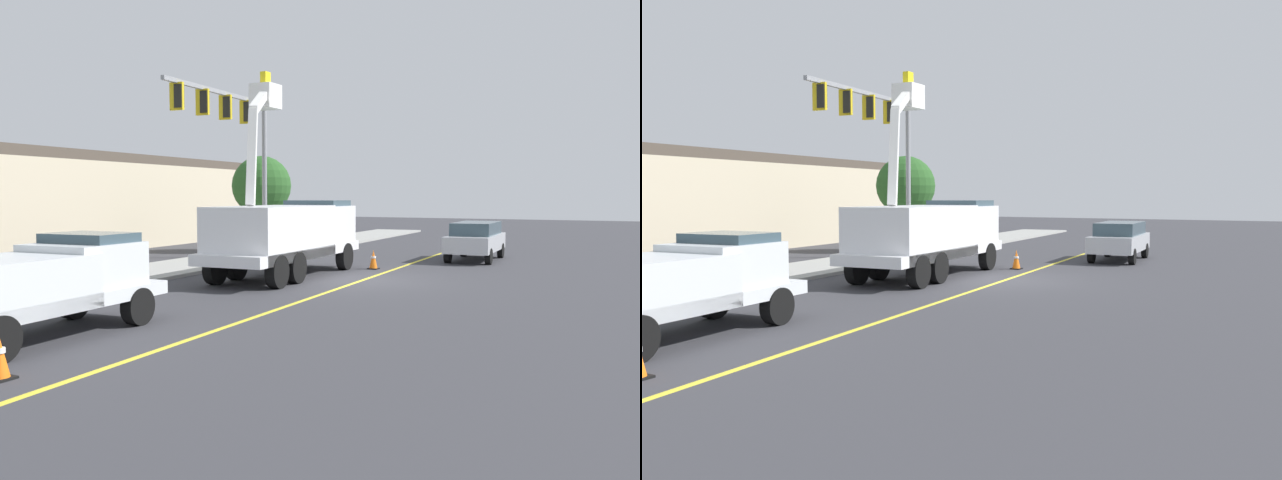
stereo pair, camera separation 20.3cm
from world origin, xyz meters
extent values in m
plane|color=#38383D|center=(0.00, 0.00, 0.00)|extent=(120.00, 120.00, 0.00)
cube|color=#9E9E99|center=(-0.53, 7.85, 0.06)|extent=(60.11, 7.62, 0.12)
cube|color=yellow|center=(0.00, 0.00, 0.00)|extent=(49.90, 3.52, 0.01)
cube|color=white|center=(-0.34, 2.85, 0.90)|extent=(8.35, 3.04, 0.36)
cube|color=white|center=(2.27, 3.02, 1.67)|extent=(2.78, 2.52, 1.60)
cube|color=#384C56|center=(2.47, 3.04, 2.37)|extent=(1.94, 2.22, 0.64)
cube|color=white|center=(-1.33, 2.78, 1.62)|extent=(5.40, 2.85, 1.80)
cube|color=white|center=(-2.45, 2.84, 4.12)|extent=(1.06, 0.69, 3.18)
cube|color=white|center=(-0.76, 3.61, 6.18)|extent=(2.89, 1.52, 1.27)
cube|color=white|center=(0.59, 4.23, 6.54)|extent=(0.90, 0.90, 0.90)
cube|color=yellow|center=(0.59, 4.23, 7.14)|extent=(0.36, 0.24, 0.60)
cylinder|color=black|center=(2.44, 4.16, 0.52)|extent=(1.06, 0.41, 1.04)
cylinder|color=black|center=(2.60, 1.92, 0.52)|extent=(1.06, 0.41, 1.04)
cylinder|color=black|center=(-1.89, 3.87, 0.52)|extent=(1.06, 0.41, 1.04)
cylinder|color=black|center=(-1.74, 1.63, 0.52)|extent=(1.06, 0.41, 1.04)
cylinder|color=black|center=(-3.20, 3.78, 0.52)|extent=(1.06, 0.41, 1.04)
cylinder|color=black|center=(-3.05, 1.54, 0.52)|extent=(1.06, 0.41, 1.04)
cube|color=silver|center=(-11.33, 2.11, 0.75)|extent=(5.73, 2.47, 0.30)
cube|color=silver|center=(-10.10, 2.19, 1.30)|extent=(2.14, 2.06, 1.10)
cube|color=#384C56|center=(-9.90, 2.20, 1.78)|extent=(1.46, 1.85, 0.56)
cylinder|color=black|center=(-9.55, 3.18, 0.42)|extent=(0.86, 0.36, 0.84)
cylinder|color=black|center=(-9.42, 1.29, 0.42)|extent=(0.86, 0.36, 0.84)
cube|color=silver|center=(8.66, -1.63, 0.79)|extent=(4.92, 2.22, 0.70)
cube|color=#384C56|center=(8.81, -1.62, 1.39)|extent=(3.56, 1.90, 0.60)
cylinder|color=black|center=(7.09, -2.59, 0.34)|extent=(0.69, 0.29, 0.68)
cylinder|color=black|center=(6.97, -0.88, 0.34)|extent=(0.69, 0.29, 0.68)
cylinder|color=black|center=(10.34, -2.37, 0.34)|extent=(0.69, 0.29, 0.68)
cylinder|color=black|center=(10.23, -0.66, 0.34)|extent=(0.69, 0.29, 0.68)
cube|color=black|center=(3.32, 1.01, 0.02)|extent=(0.40, 0.40, 0.04)
cone|color=orange|center=(3.32, 1.01, 0.40)|extent=(0.32, 0.32, 0.71)
cylinder|color=white|center=(3.32, 1.01, 0.47)|extent=(0.20, 0.20, 0.08)
cylinder|color=gray|center=(5.23, 7.23, 4.07)|extent=(0.22, 0.22, 8.14)
cube|color=gray|center=(1.52, 6.99, 7.02)|extent=(7.43, 0.66, 0.16)
cube|color=gold|center=(3.58, 7.12, 6.47)|extent=(0.16, 0.57, 1.00)
cube|color=black|center=(3.59, 7.02, 6.47)|extent=(0.22, 0.33, 0.84)
cube|color=gold|center=(1.93, 7.01, 6.47)|extent=(0.16, 0.57, 1.00)
cube|color=black|center=(1.94, 6.91, 6.47)|extent=(0.22, 0.33, 0.84)
cube|color=gold|center=(0.29, 6.90, 6.47)|extent=(0.16, 0.57, 1.00)
cube|color=black|center=(0.29, 6.80, 6.47)|extent=(0.22, 0.33, 0.84)
cube|color=gold|center=(-1.36, 6.79, 6.47)|extent=(0.16, 0.57, 1.00)
cube|color=black|center=(-1.36, 6.69, 6.47)|extent=(0.22, 0.33, 0.84)
cube|color=beige|center=(3.83, 19.87, 2.29)|extent=(27.17, 10.08, 4.58)
cube|color=#4C4238|center=(3.83, 19.87, 4.83)|extent=(27.17, 10.08, 0.50)
cylinder|color=brown|center=(8.07, 9.22, 1.16)|extent=(0.32, 0.32, 2.31)
sphere|color=#285623|center=(8.07, 9.22, 3.37)|extent=(3.03, 3.03, 3.03)
camera|label=1|loc=(-20.47, -9.08, 2.90)|focal=37.16mm
camera|label=2|loc=(-20.38, -9.25, 2.90)|focal=37.16mm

